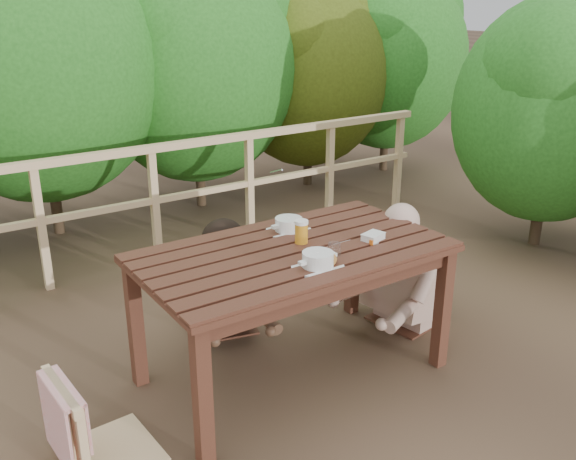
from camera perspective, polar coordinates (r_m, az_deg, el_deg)
ground at (r=3.89m, az=0.42°, el=-12.74°), size 60.00×60.00×0.00m
table at (r=3.68m, az=0.44°, el=-7.59°), size 1.71×0.96×0.79m
chair_left at (r=3.17m, az=-16.41°, el=-12.58°), size 0.47×0.47×0.89m
chair_far at (r=4.21m, az=-6.14°, el=-3.66°), size 0.50×0.50×0.83m
chair_right at (r=4.35m, az=10.89°, el=-3.05°), size 0.48×0.48×0.84m
woman at (r=4.15m, az=-6.38°, el=-0.94°), size 0.63×0.72×1.24m
diner_right at (r=4.26m, az=11.45°, el=0.78°), size 0.80×0.69×1.45m
railing at (r=5.28m, az=-11.91°, el=2.16°), size 5.60×0.10×1.01m
hedge_row at (r=6.29m, az=-13.79°, el=17.89°), size 6.60×1.60×3.80m
soup_near at (r=3.27m, az=2.71°, el=-2.77°), size 0.28×0.28×0.09m
soup_far at (r=3.77m, az=0.06°, el=0.43°), size 0.28×0.28×0.09m
bread_roll at (r=3.29m, az=3.33°, el=-2.74°), size 0.14×0.11×0.08m
beer_glass at (r=3.56m, az=1.21°, el=-0.27°), size 0.08×0.08×0.15m
tumbler at (r=3.42m, az=4.21°, el=-1.86°), size 0.07×0.07×0.08m
butter_tub at (r=3.66m, az=7.68°, el=-0.71°), size 0.15×0.12×0.06m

